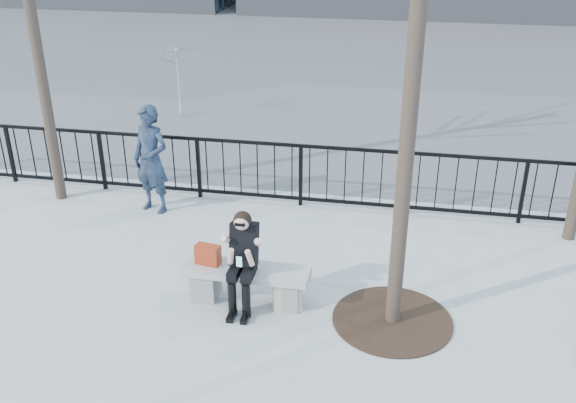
# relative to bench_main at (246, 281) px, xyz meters

# --- Properties ---
(ground) EXTENTS (120.00, 120.00, 0.00)m
(ground) POSITION_rel_bench_main_xyz_m (0.00, 0.00, -0.30)
(ground) COLOR #969691
(ground) RESTS_ON ground
(street_surface) EXTENTS (60.00, 23.00, 0.01)m
(street_surface) POSITION_rel_bench_main_xyz_m (0.00, 15.00, -0.30)
(street_surface) COLOR #474747
(street_surface) RESTS_ON ground
(railing) EXTENTS (14.00, 0.06, 1.10)m
(railing) POSITION_rel_bench_main_xyz_m (0.00, 3.00, 0.25)
(railing) COLOR black
(railing) RESTS_ON ground
(tree_grate) EXTENTS (1.50, 1.50, 0.02)m
(tree_grate) POSITION_rel_bench_main_xyz_m (1.90, -0.10, -0.29)
(tree_grate) COLOR black
(tree_grate) RESTS_ON ground
(bench_main) EXTENTS (1.65, 0.46, 0.49)m
(bench_main) POSITION_rel_bench_main_xyz_m (0.00, 0.00, 0.00)
(bench_main) COLOR slate
(bench_main) RESTS_ON ground
(seated_woman) EXTENTS (0.50, 0.64, 1.34)m
(seated_woman) POSITION_rel_bench_main_xyz_m (0.00, -0.16, 0.37)
(seated_woman) COLOR black
(seated_woman) RESTS_ON ground
(handbag) EXTENTS (0.34, 0.21, 0.26)m
(handbag) POSITION_rel_bench_main_xyz_m (-0.50, 0.02, 0.32)
(handbag) COLOR maroon
(handbag) RESTS_ON bench_main
(shopping_bag) EXTENTS (0.37, 0.20, 0.34)m
(shopping_bag) POSITION_rel_bench_main_xyz_m (0.57, -0.11, -0.13)
(shopping_bag) COLOR #CEB791
(shopping_bag) RESTS_ON ground
(standing_man) EXTENTS (0.76, 0.61, 1.82)m
(standing_man) POSITION_rel_bench_main_xyz_m (-2.18, 2.35, 0.61)
(standing_man) COLOR black
(standing_man) RESTS_ON ground
(vendor_umbrella) EXTENTS (2.13, 2.17, 1.71)m
(vendor_umbrella) POSITION_rel_bench_main_xyz_m (-3.48, 7.29, 0.55)
(vendor_umbrella) COLOR yellow
(vendor_umbrella) RESTS_ON ground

